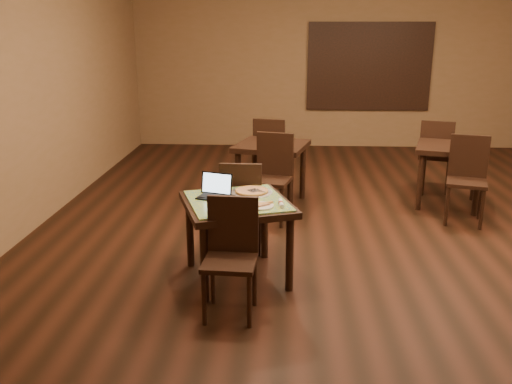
# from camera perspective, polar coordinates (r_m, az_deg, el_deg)

# --- Properties ---
(ground) EXTENTS (10.00, 10.00, 0.00)m
(ground) POSITION_cam_1_polar(r_m,az_deg,el_deg) (6.21, 13.11, -4.86)
(ground) COLOR black
(ground) RESTS_ON ground
(wall_back) EXTENTS (8.00, 0.02, 3.00)m
(wall_back) POSITION_cam_1_polar(r_m,az_deg,el_deg) (10.76, 9.09, 12.65)
(wall_back) COLOR #866344
(wall_back) RESTS_ON ground
(wall_left) EXTENTS (0.02, 10.00, 3.00)m
(wall_left) POSITION_cam_1_polar(r_m,az_deg,el_deg) (6.41, -24.12, 8.69)
(wall_left) COLOR #866344
(wall_left) RESTS_ON ground
(mural) EXTENTS (2.34, 0.05, 1.64)m
(mural) POSITION_cam_1_polar(r_m,az_deg,el_deg) (10.78, 11.83, 12.78)
(mural) COLOR #254E89
(mural) RESTS_ON wall_back
(tiled_table) EXTENTS (1.17, 1.17, 0.76)m
(tiled_table) POSITION_cam_1_polar(r_m,az_deg,el_deg) (4.93, -2.02, -2.00)
(tiled_table) COLOR black
(tiled_table) RESTS_ON ground
(chair_main_near) EXTENTS (0.44, 0.44, 0.96)m
(chair_main_near) POSITION_cam_1_polar(r_m,az_deg,el_deg) (4.39, -2.62, -6.06)
(chair_main_near) COLOR black
(chair_main_near) RESTS_ON ground
(chair_main_far) EXTENTS (0.44, 0.44, 0.98)m
(chair_main_far) POSITION_cam_1_polar(r_m,az_deg,el_deg) (5.54, -1.50, -1.01)
(chair_main_far) COLOR black
(chair_main_far) RESTS_ON ground
(laptop) EXTENTS (0.36, 0.33, 0.21)m
(laptop) POSITION_cam_1_polar(r_m,az_deg,el_deg) (4.99, -4.23, 0.13)
(laptop) COLOR black
(laptop) RESTS_ON tiled_table
(plate) EXTENTS (0.24, 0.24, 0.01)m
(plate) POSITION_cam_1_polar(r_m,az_deg,el_deg) (4.71, 0.45, -1.48)
(plate) COLOR white
(plate) RESTS_ON tiled_table
(pizza_slice) EXTENTS (0.25, 0.25, 0.02)m
(pizza_slice) POSITION_cam_1_polar(r_m,az_deg,el_deg) (4.70, 0.45, -1.31)
(pizza_slice) COLOR beige
(pizza_slice) RESTS_ON plate
(pizza_pan) EXTENTS (0.40, 0.40, 0.01)m
(pizza_pan) POSITION_cam_1_polar(r_m,az_deg,el_deg) (5.11, -0.46, -0.02)
(pizza_pan) COLOR silver
(pizza_pan) RESTS_ON tiled_table
(pizza_whole) EXTENTS (0.31, 0.31, 0.02)m
(pizza_whole) POSITION_cam_1_polar(r_m,az_deg,el_deg) (5.11, -0.46, 0.12)
(pizza_whole) COLOR beige
(pizza_whole) RESTS_ON pizza_pan
(spatula) EXTENTS (0.22, 0.24, 0.01)m
(spatula) POSITION_cam_1_polar(r_m,az_deg,el_deg) (5.09, -0.25, 0.16)
(spatula) COLOR silver
(spatula) RESTS_ON pizza_whole
(napkin_roll) EXTENTS (0.06, 0.19, 0.04)m
(napkin_roll) POSITION_cam_1_polar(r_m,az_deg,el_deg) (4.74, 2.65, -1.21)
(napkin_roll) COLOR white
(napkin_roll) RESTS_ON tiled_table
(other_table_a) EXTENTS (1.06, 1.06, 0.80)m
(other_table_a) POSITION_cam_1_polar(r_m,az_deg,el_deg) (7.48, 19.82, 3.60)
(other_table_a) COLOR black
(other_table_a) RESTS_ON ground
(other_table_a_chair_near) EXTENTS (0.56, 0.56, 1.03)m
(other_table_a_chair_near) POSITION_cam_1_polar(r_m,az_deg,el_deg) (6.94, 21.34, 1.79)
(other_table_a_chair_near) COLOR black
(other_table_a_chair_near) RESTS_ON ground
(other_table_a_chair_far) EXTENTS (0.56, 0.56, 1.03)m
(other_table_a_chair_far) POSITION_cam_1_polar(r_m,az_deg,el_deg) (8.06, 18.39, 4.05)
(other_table_a_chair_far) COLOR black
(other_table_a_chair_far) RESTS_ON ground
(other_table_b) EXTENTS (1.06, 1.06, 0.81)m
(other_table_b) POSITION_cam_1_polar(r_m,az_deg,el_deg) (7.10, 1.65, 4.03)
(other_table_b) COLOR black
(other_table_b) RESTS_ON ground
(other_table_b_chair_near) EXTENTS (0.55, 0.55, 1.05)m
(other_table_b_chair_near) POSITION_cam_1_polar(r_m,az_deg,el_deg) (6.53, 1.73, 2.13)
(other_table_b_chair_near) COLOR black
(other_table_b_chair_near) RESTS_ON ground
(other_table_b_chair_far) EXTENTS (0.55, 0.55, 1.05)m
(other_table_b_chair_far) POSITION_cam_1_polar(r_m,az_deg,el_deg) (7.72, 1.58, 4.45)
(other_table_b_chair_far) COLOR black
(other_table_b_chair_far) RESTS_ON ground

